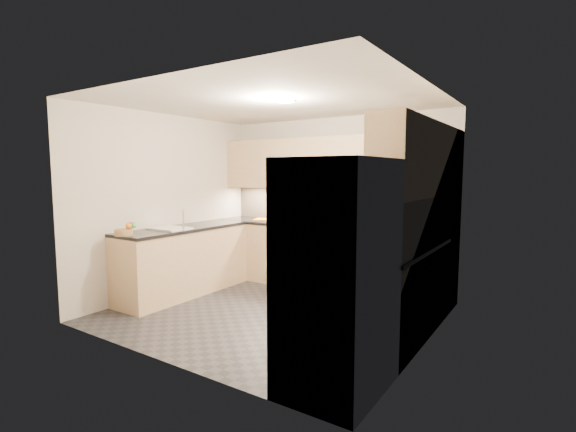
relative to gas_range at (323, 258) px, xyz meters
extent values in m
cube|color=black|center=(0.00, -1.28, -0.46)|extent=(3.60, 3.20, 0.00)
cube|color=beige|center=(0.00, -1.28, 2.04)|extent=(3.60, 3.20, 0.02)
cube|color=beige|center=(0.00, 0.32, 0.79)|extent=(3.60, 0.02, 2.50)
cube|color=beige|center=(0.00, -2.88, 0.79)|extent=(3.60, 0.02, 2.50)
cube|color=beige|center=(-1.80, -1.28, 0.79)|extent=(0.02, 3.20, 2.50)
cube|color=beige|center=(1.80, -1.28, 0.79)|extent=(0.02, 3.20, 2.50)
cube|color=tan|center=(-1.09, 0.02, -0.01)|extent=(1.42, 0.60, 0.90)
cube|color=tan|center=(1.09, 0.02, -0.01)|extent=(1.42, 0.60, 0.90)
cube|color=tan|center=(1.50, -1.12, -0.01)|extent=(0.60, 1.70, 0.90)
cube|color=tan|center=(-1.50, -1.28, -0.01)|extent=(0.60, 2.00, 0.90)
cube|color=black|center=(-1.09, 0.02, 0.47)|extent=(1.42, 0.63, 0.04)
cube|color=black|center=(1.09, 0.02, 0.47)|extent=(1.42, 0.63, 0.04)
cube|color=black|center=(1.50, -1.12, 0.47)|extent=(0.63, 1.70, 0.04)
cube|color=black|center=(-1.50, -1.28, 0.47)|extent=(0.63, 2.00, 0.04)
cube|color=tan|center=(0.00, 0.15, 1.37)|extent=(3.60, 0.35, 0.75)
cube|color=tan|center=(1.62, -1.00, 1.37)|extent=(0.35, 1.95, 0.75)
cube|color=tan|center=(0.00, 0.32, 0.74)|extent=(3.60, 0.01, 0.51)
cube|color=tan|center=(1.80, -0.82, 0.74)|extent=(0.01, 2.30, 0.51)
cube|color=#9B9DA2|center=(0.00, 0.00, 0.00)|extent=(0.76, 0.65, 0.91)
cube|color=black|center=(0.00, 0.00, 0.46)|extent=(0.76, 0.65, 0.03)
cube|color=black|center=(0.00, -0.33, -0.01)|extent=(0.62, 0.02, 0.45)
cylinder|color=#B2B5BA|center=(0.00, -0.35, 0.26)|extent=(0.60, 0.02, 0.02)
cube|color=#979A9E|center=(0.00, 0.12, 1.24)|extent=(0.76, 0.40, 0.40)
cube|color=black|center=(0.00, -0.08, 1.24)|extent=(0.60, 0.01, 0.28)
cube|color=gray|center=(1.45, -2.43, 0.45)|extent=(0.70, 0.90, 1.80)
cylinder|color=#B2B5BA|center=(1.08, -2.61, 0.49)|extent=(0.02, 0.02, 1.20)
cylinder|color=#B2B5BA|center=(1.08, -2.25, 0.49)|extent=(0.02, 0.02, 1.20)
cube|color=white|center=(-1.50, -1.53, 0.42)|extent=(0.52, 0.38, 0.16)
cylinder|color=silver|center=(-1.24, -1.53, 0.62)|extent=(0.03, 0.03, 0.28)
cylinder|color=#4FA546|center=(1.47, 0.06, 0.57)|extent=(0.39, 0.39, 0.17)
cube|color=orange|center=(-1.05, 0.09, 0.49)|extent=(0.52, 0.45, 0.01)
cylinder|color=#A47D4C|center=(-1.51, -2.22, 0.52)|extent=(0.27, 0.27, 0.08)
sphere|color=#AA1E13|center=(-1.52, -2.11, 0.60)|extent=(0.07, 0.07, 0.07)
sphere|color=#4FBA52|center=(-1.48, -2.09, 0.60)|extent=(0.07, 0.07, 0.07)
cube|color=white|center=(-0.08, -0.37, 0.10)|extent=(0.20, 0.08, 0.39)
sphere|color=orange|center=(-1.47, -2.17, 0.60)|extent=(0.07, 0.07, 0.07)
camera|label=1|loc=(2.86, -5.25, 1.24)|focal=26.00mm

